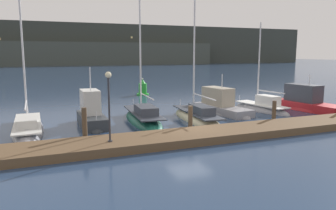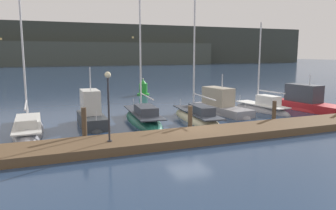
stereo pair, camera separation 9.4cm
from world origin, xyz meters
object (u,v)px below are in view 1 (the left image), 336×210
(motorboat_berth_6, at_px, (221,109))
(dock_lamppost, at_px, (109,95))
(sailboat_berth_4, at_px, (143,119))
(motorboat_berth_3, at_px, (92,119))
(sailboat_berth_2, at_px, (28,129))
(motorboat_berth_8, at_px, (308,106))
(sailboat_berth_5, at_px, (197,119))
(sailboat_berth_7, at_px, (262,109))
(channel_buoy, at_px, (143,89))

(motorboat_berth_6, distance_m, dock_lamppost, 13.15)
(sailboat_berth_4, xyz_separation_m, dock_lamppost, (-3.73, -6.20, 2.73))
(motorboat_berth_3, height_order, dock_lamppost, dock_lamppost)
(motorboat_berth_3, relative_size, sailboat_berth_4, 0.46)
(sailboat_berth_2, xyz_separation_m, motorboat_berth_8, (22.61, -0.73, 0.27))
(dock_lamppost, bearing_deg, sailboat_berth_2, 122.93)
(sailboat_berth_5, relative_size, sailboat_berth_7, 1.47)
(sailboat_berth_2, bearing_deg, dock_lamppost, -57.07)
(motorboat_berth_6, bearing_deg, channel_buoy, 100.06)
(motorboat_berth_3, distance_m, motorboat_berth_6, 10.81)
(motorboat_berth_6, xyz_separation_m, motorboat_berth_8, (7.78, -1.57, 0.01))
(sailboat_berth_5, distance_m, sailboat_berth_7, 7.30)
(sailboat_berth_2, bearing_deg, motorboat_berth_6, 3.25)
(sailboat_berth_7, bearing_deg, motorboat_berth_6, 174.29)
(sailboat_berth_4, bearing_deg, channel_buoy, 72.67)
(sailboat_berth_2, relative_size, sailboat_berth_7, 1.39)
(sailboat_berth_4, height_order, motorboat_berth_6, sailboat_berth_4)
(sailboat_berth_4, height_order, sailboat_berth_7, sailboat_berth_4)
(sailboat_berth_4, bearing_deg, sailboat_berth_7, 2.54)
(motorboat_berth_8, relative_size, channel_buoy, 3.55)
(sailboat_berth_2, distance_m, sailboat_berth_5, 11.60)
(motorboat_berth_8, xyz_separation_m, dock_lamppost, (-18.58, -5.50, 2.50))
(sailboat_berth_7, bearing_deg, sailboat_berth_2, -178.58)
(sailboat_berth_7, bearing_deg, sailboat_berth_5, -166.99)
(sailboat_berth_5, bearing_deg, motorboat_berth_6, 31.63)
(sailboat_berth_4, xyz_separation_m, sailboat_berth_5, (3.78, -1.16, -0.01))
(channel_buoy, bearing_deg, sailboat_berth_4, -107.33)
(sailboat_berth_4, distance_m, sailboat_berth_7, 10.90)
(channel_buoy, bearing_deg, dock_lamppost, -111.70)
(sailboat_berth_2, bearing_deg, motorboat_berth_8, -1.84)
(sailboat_berth_5, distance_m, motorboat_berth_8, 11.08)
(sailboat_berth_7, xyz_separation_m, motorboat_berth_8, (3.95, -1.19, 0.21))
(motorboat_berth_3, height_order, motorboat_berth_6, motorboat_berth_3)
(motorboat_berth_3, distance_m, sailboat_berth_5, 7.58)
(channel_buoy, bearing_deg, sailboat_berth_5, -92.97)
(motorboat_berth_6, xyz_separation_m, sailboat_berth_7, (3.82, -0.38, -0.20))
(motorboat_berth_3, xyz_separation_m, channel_buoy, (8.31, 14.74, 0.29))
(sailboat_berth_5, xyz_separation_m, motorboat_berth_6, (3.29, 2.03, 0.23))
(motorboat_berth_3, bearing_deg, motorboat_berth_8, -2.19)
(sailboat_berth_4, bearing_deg, motorboat_berth_8, -2.72)
(sailboat_berth_4, distance_m, channel_buoy, 15.46)
(sailboat_berth_4, bearing_deg, motorboat_berth_6, 6.99)
(motorboat_berth_8, bearing_deg, dock_lamppost, -163.51)
(channel_buoy, height_order, dock_lamppost, dock_lamppost)
(channel_buoy, bearing_deg, motorboat_berth_8, -56.46)
(sailboat_berth_5, bearing_deg, sailboat_berth_2, 174.15)
(dock_lamppost, bearing_deg, motorboat_berth_8, 16.49)
(sailboat_berth_4, bearing_deg, motorboat_berth_3, 179.94)
(sailboat_berth_5, height_order, motorboat_berth_6, sailboat_berth_5)
(sailboat_berth_2, xyz_separation_m, sailboat_berth_4, (7.76, -0.02, 0.04))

